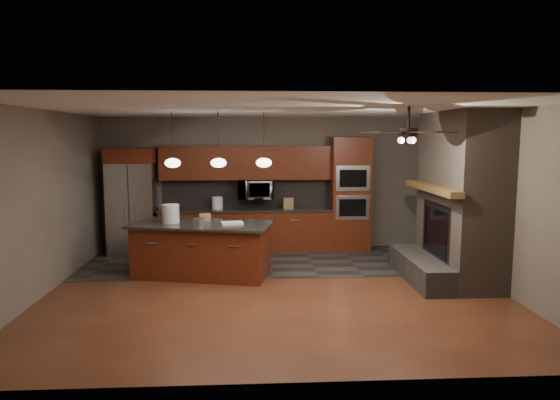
{
  "coord_description": "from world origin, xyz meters",
  "views": [
    {
      "loc": [
        -0.35,
        -7.59,
        2.39
      ],
      "look_at": [
        0.11,
        0.6,
        1.35
      ],
      "focal_mm": 32.0,
      "sensor_mm": 36.0,
      "label": 1
    }
  ],
  "objects": [
    {
      "name": "paint_tray",
      "position": [
        -0.69,
        0.76,
        0.94
      ],
      "size": [
        0.4,
        0.31,
        0.04
      ],
      "primitive_type": "cube",
      "rotation": [
        0.0,
        0.0,
        0.18
      ],
      "color": "white",
      "rests_on": "kitchen_island"
    },
    {
      "name": "counter_box",
      "position": [
        0.4,
        2.65,
        1.01
      ],
      "size": [
        0.21,
        0.16,
        0.23
      ],
      "primitive_type": "cube",
      "rotation": [
        0.0,
        0.0,
        -0.02
      ],
      "color": "olive",
      "rests_on": "back_cabinetry"
    },
    {
      "name": "cardboard_box",
      "position": [
        -1.18,
        1.1,
        0.98
      ],
      "size": [
        0.22,
        0.18,
        0.12
      ],
      "primitive_type": "cube",
      "rotation": [
        0.0,
        0.0,
        0.2
      ],
      "color": "#9D7651",
      "rests_on": "kitchen_island"
    },
    {
      "name": "back_cabinetry",
      "position": [
        -0.48,
        2.74,
        0.89
      ],
      "size": [
        3.59,
        0.64,
        2.2
      ],
      "color": "maroon",
      "rests_on": "ground"
    },
    {
      "name": "refrigerator",
      "position": [
        -2.78,
        2.62,
        1.08
      ],
      "size": [
        0.93,
        0.75,
        2.16
      ],
      "color": "silver",
      "rests_on": "ground"
    },
    {
      "name": "ground",
      "position": [
        0.0,
        0.0,
        0.0
      ],
      "size": [
        7.0,
        7.0,
        0.0
      ],
      "primitive_type": "plane",
      "color": "brown",
      "rests_on": "ground"
    },
    {
      "name": "pendant_center",
      "position": [
        -0.9,
        0.7,
        1.96
      ],
      "size": [
        0.26,
        0.26,
        0.92
      ],
      "color": "black",
      "rests_on": "ceiling"
    },
    {
      "name": "white_bucket",
      "position": [
        -1.75,
        0.96,
        1.08
      ],
      "size": [
        0.3,
        0.3,
        0.32
      ],
      "primitive_type": "cylinder",
      "rotation": [
        0.0,
        0.0,
        -0.01
      ],
      "color": "silver",
      "rests_on": "kitchen_island"
    },
    {
      "name": "right_wall",
      "position": [
        3.5,
        0.0,
        1.4
      ],
      "size": [
        0.02,
        6.0,
        2.8
      ],
      "primitive_type": "cube",
      "color": "#6C6456",
      "rests_on": "ground"
    },
    {
      "name": "ceiling_fan",
      "position": [
        1.8,
        -0.8,
        2.46
      ],
      "size": [
        1.27,
        1.33,
        0.41
      ],
      "color": "black",
      "rests_on": "ceiling"
    },
    {
      "name": "microwave",
      "position": [
        -0.27,
        2.75,
        1.3
      ],
      "size": [
        0.73,
        0.41,
        0.5
      ],
      "primitive_type": "imported",
      "color": "silver",
      "rests_on": "back_cabinetry"
    },
    {
      "name": "kitchen_island",
      "position": [
        -1.22,
        0.86,
        0.46
      ],
      "size": [
        2.55,
        1.57,
        0.92
      ],
      "rotation": [
        0.0,
        0.0,
        -0.22
      ],
      "color": "maroon",
      "rests_on": "ground"
    },
    {
      "name": "fireplace_column",
      "position": [
        3.04,
        0.4,
        1.3
      ],
      "size": [
        1.3,
        2.1,
        2.8
      ],
      "color": "brown",
      "rests_on": "ground"
    },
    {
      "name": "left_wall",
      "position": [
        -3.5,
        0.0,
        1.4
      ],
      "size": [
        0.02,
        6.0,
        2.8
      ],
      "primitive_type": "cube",
      "color": "#6C6456",
      "rests_on": "ground"
    },
    {
      "name": "slate_tile_patch",
      "position": [
        0.0,
        1.8,
        0.01
      ],
      "size": [
        7.0,
        2.4,
        0.01
      ],
      "primitive_type": "cube",
      "color": "#363330",
      "rests_on": "ground"
    },
    {
      "name": "paint_can",
      "position": [
        -1.23,
        0.59,
        0.99
      ],
      "size": [
        0.25,
        0.25,
        0.13
      ],
      "primitive_type": "cylinder",
      "rotation": [
        0.0,
        0.0,
        -0.33
      ],
      "color": "#A8A9AD",
      "rests_on": "kitchen_island"
    },
    {
      "name": "counter_bucket",
      "position": [
        -1.07,
        2.7,
        1.03
      ],
      "size": [
        0.26,
        0.26,
        0.26
      ],
      "primitive_type": "cylinder",
      "rotation": [
        0.0,
        0.0,
        -0.15
      ],
      "color": "white",
      "rests_on": "back_cabinetry"
    },
    {
      "name": "pendant_left",
      "position": [
        -1.65,
        0.7,
        1.96
      ],
      "size": [
        0.26,
        0.26,
        0.92
      ],
      "color": "black",
      "rests_on": "ceiling"
    },
    {
      "name": "oven_tower",
      "position": [
        1.7,
        2.69,
        1.19
      ],
      "size": [
        0.8,
        0.63,
        2.38
      ],
      "color": "maroon",
      "rests_on": "ground"
    },
    {
      "name": "back_wall",
      "position": [
        0.0,
        3.0,
        1.4
      ],
      "size": [
        7.0,
        0.02,
        2.8
      ],
      "primitive_type": "cube",
      "color": "#6C6456",
      "rests_on": "ground"
    },
    {
      "name": "pendant_right",
      "position": [
        -0.15,
        0.7,
        1.96
      ],
      "size": [
        0.26,
        0.26,
        0.92
      ],
      "color": "black",
      "rests_on": "ceiling"
    },
    {
      "name": "ceiling",
      "position": [
        0.0,
        0.0,
        2.8
      ],
      "size": [
        7.0,
        6.0,
        0.02
      ],
      "primitive_type": "cube",
      "color": "white",
      "rests_on": "back_wall"
    }
  ]
}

